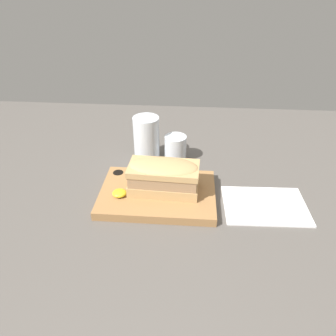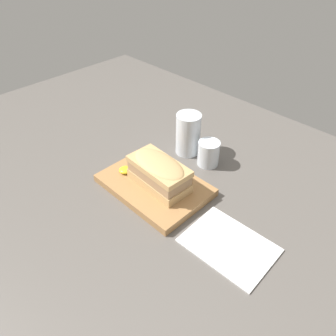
# 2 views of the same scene
# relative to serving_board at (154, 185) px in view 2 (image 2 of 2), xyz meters

# --- Properties ---
(dining_table) EXTENTS (1.85, 1.22, 0.02)m
(dining_table) POSITION_rel_serving_board_xyz_m (0.07, -0.01, -0.02)
(dining_table) COLOR #56514C
(dining_table) RESTS_ON ground
(serving_board) EXTENTS (0.28, 0.20, 0.02)m
(serving_board) POSITION_rel_serving_board_xyz_m (0.00, 0.00, 0.00)
(serving_board) COLOR #9E7042
(serving_board) RESTS_ON dining_table
(sandwich) EXTENTS (0.17, 0.09, 0.08)m
(sandwich) POSITION_rel_serving_board_xyz_m (0.02, 0.00, 0.05)
(sandwich) COLOR tan
(sandwich) RESTS_ON serving_board
(mustard_dollop) EXTENTS (0.03, 0.03, 0.01)m
(mustard_dollop) POSITION_rel_serving_board_xyz_m (-0.09, -0.03, 0.02)
(mustard_dollop) COLOR gold
(mustard_dollop) RESTS_ON serving_board
(water_glass) EXTENTS (0.07, 0.07, 0.13)m
(water_glass) POSITION_rel_serving_board_xyz_m (-0.05, 0.19, 0.05)
(water_glass) COLOR silver
(water_glass) RESTS_ON dining_table
(wine_glass) EXTENTS (0.06, 0.06, 0.08)m
(wine_glass) POSITION_rel_serving_board_xyz_m (0.03, 0.19, 0.03)
(wine_glass) COLOR silver
(wine_glass) RESTS_ON dining_table
(napkin) EXTENTS (0.20, 0.15, 0.00)m
(napkin) POSITION_rel_serving_board_xyz_m (0.26, -0.02, -0.01)
(napkin) COLOR white
(napkin) RESTS_ON dining_table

